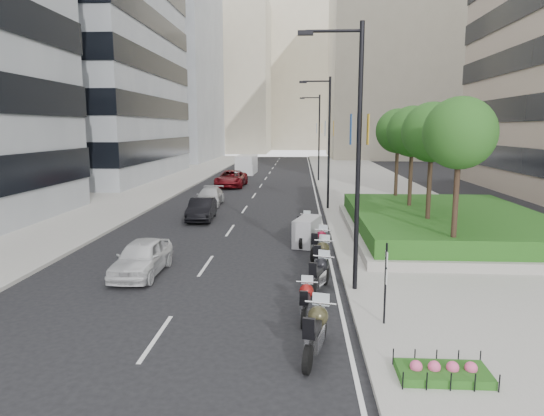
# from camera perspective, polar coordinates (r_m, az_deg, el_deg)

# --- Properties ---
(ground) EXTENTS (160.00, 160.00, 0.00)m
(ground) POSITION_cam_1_polar(r_m,az_deg,el_deg) (16.43, -5.27, -10.75)
(ground) COLOR black
(ground) RESTS_ON ground
(sidewalk_right) EXTENTS (10.00, 100.00, 0.15)m
(sidewalk_right) POSITION_cam_1_polar(r_m,az_deg,el_deg) (46.06, 11.60, 2.29)
(sidewalk_right) COLOR #9E9B93
(sidewalk_right) RESTS_ON ground
(sidewalk_left) EXTENTS (8.00, 100.00, 0.15)m
(sidewalk_left) POSITION_cam_1_polar(r_m,az_deg,el_deg) (47.80, -14.19, 2.45)
(sidewalk_left) COLOR #9E9B93
(sidewalk_left) RESTS_ON ground
(lane_edge) EXTENTS (0.12, 100.00, 0.01)m
(lane_edge) POSITION_cam_1_polar(r_m,az_deg,el_deg) (45.61, 4.99, 2.29)
(lane_edge) COLOR silver
(lane_edge) RESTS_ON ground
(lane_centre) EXTENTS (0.12, 100.00, 0.01)m
(lane_centre) POSITION_cam_1_polar(r_m,az_deg,el_deg) (45.75, -1.53, 2.35)
(lane_centre) COLOR silver
(lane_centre) RESTS_ON ground
(building_grey_far) EXTENTS (22.00, 26.00, 30.00)m
(building_grey_far) POSITION_cam_1_polar(r_m,az_deg,el_deg) (89.71, -14.27, 15.14)
(building_grey_far) COLOR gray
(building_grey_far) RESTS_ON ground
(building_cream_right) EXTENTS (28.00, 24.00, 36.00)m
(building_cream_right) POSITION_cam_1_polar(r_m,az_deg,el_deg) (98.02, 15.52, 16.35)
(building_cream_right) COLOR #B7AD93
(building_cream_right) RESTS_ON ground
(building_cream_left) EXTENTS (26.00, 24.00, 34.00)m
(building_cream_left) POSITION_cam_1_polar(r_m,az_deg,el_deg) (117.57, -6.87, 14.92)
(building_cream_left) COLOR #B7AD93
(building_cream_left) RESTS_ON ground
(building_cream_centre) EXTENTS (30.00, 24.00, 38.00)m
(building_cream_centre) POSITION_cam_1_polar(r_m,az_deg,el_deg) (135.89, 3.29, 15.07)
(building_cream_centre) COLOR #B7AD93
(building_cream_centre) RESTS_ON ground
(planter) EXTENTS (10.00, 14.00, 0.40)m
(planter) POSITION_cam_1_polar(r_m,az_deg,el_deg) (26.89, 19.76, -2.51)
(planter) COLOR #9E9993
(planter) RESTS_ON sidewalk_right
(hedge) EXTENTS (9.40, 13.40, 0.80)m
(hedge) POSITION_cam_1_polar(r_m,az_deg,el_deg) (26.78, 19.84, -1.25)
(hedge) COLOR #204A15
(hedge) RESTS_ON planter
(flower_bed) EXTENTS (2.00, 1.00, 0.20)m
(flower_bed) POSITION_cam_1_polar(r_m,az_deg,el_deg) (12.02, 19.48, -17.88)
(flower_bed) COLOR #204A15
(flower_bed) RESTS_ON sidewalk_right
(tree_0) EXTENTS (2.80, 2.80, 6.30)m
(tree_0) POSITION_cam_1_polar(r_m,az_deg,el_deg) (20.19, 21.23, 8.15)
(tree_0) COLOR #332319
(tree_0) RESTS_ON planter
(tree_1) EXTENTS (2.80, 2.80, 6.30)m
(tree_1) POSITION_cam_1_polar(r_m,az_deg,el_deg) (24.03, 18.32, 8.42)
(tree_1) COLOR #332319
(tree_1) RESTS_ON planter
(tree_2) EXTENTS (2.80, 2.80, 6.30)m
(tree_2) POSITION_cam_1_polar(r_m,az_deg,el_deg) (27.92, 16.21, 8.60)
(tree_2) COLOR #332319
(tree_2) RESTS_ON planter
(tree_3) EXTENTS (2.80, 2.80, 6.30)m
(tree_3) POSITION_cam_1_polar(r_m,az_deg,el_deg) (31.83, 14.61, 8.72)
(tree_3) COLOR #332319
(tree_3) RESTS_ON planter
(lamp_post_0) EXTENTS (2.34, 0.45, 9.00)m
(lamp_post_0) POSITION_cam_1_polar(r_m,az_deg,el_deg) (16.34, 9.63, 7.23)
(lamp_post_0) COLOR black
(lamp_post_0) RESTS_ON ground
(lamp_post_1) EXTENTS (2.34, 0.45, 9.00)m
(lamp_post_1) POSITION_cam_1_polar(r_m,az_deg,el_deg) (33.29, 6.46, 8.37)
(lamp_post_1) COLOR black
(lamp_post_1) RESTS_ON ground
(lamp_post_2) EXTENTS (2.34, 0.45, 9.00)m
(lamp_post_2) POSITION_cam_1_polar(r_m,az_deg,el_deg) (51.27, 5.39, 8.74)
(lamp_post_2) COLOR black
(lamp_post_2) RESTS_ON ground
(parking_sign) EXTENTS (0.06, 0.32, 2.50)m
(parking_sign) POSITION_cam_1_polar(r_m,az_deg,el_deg) (14.10, 13.22, -8.16)
(parking_sign) COLOR black
(parking_sign) RESTS_ON ground
(motorcycle_0) EXTENTS (0.89, 2.41, 1.22)m
(motorcycle_0) POSITION_cam_1_polar(r_m,az_deg,el_deg) (12.49, 5.18, -14.24)
(motorcycle_0) COLOR black
(motorcycle_0) RESTS_ON ground
(motorcycle_1) EXTENTS (0.67, 2.01, 1.00)m
(motorcycle_1) POSITION_cam_1_polar(r_m,az_deg,el_deg) (14.77, 3.99, -10.88)
(motorcycle_1) COLOR black
(motorcycle_1) RESTS_ON ground
(motorcycle_2) EXTENTS (0.97, 2.23, 1.15)m
(motorcycle_2) POSITION_cam_1_polar(r_m,az_deg,el_deg) (17.08, 5.60, -7.79)
(motorcycle_2) COLOR black
(motorcycle_2) RESTS_ON ground
(motorcycle_3) EXTENTS (0.89, 2.35, 1.19)m
(motorcycle_3) POSITION_cam_1_polar(r_m,az_deg,el_deg) (19.24, 5.83, -5.73)
(motorcycle_3) COLOR black
(motorcycle_3) RESTS_ON ground
(motorcycle_4) EXTENTS (0.97, 2.24, 1.15)m
(motorcycle_4) POSITION_cam_1_polar(r_m,az_deg,el_deg) (21.43, 5.62, -4.21)
(motorcycle_4) COLOR black
(motorcycle_4) RESTS_ON ground
(motorcycle_5) EXTENTS (1.47, 2.39, 1.35)m
(motorcycle_5) POSITION_cam_1_polar(r_m,az_deg,el_deg) (23.55, 4.15, -2.79)
(motorcycle_5) COLOR black
(motorcycle_5) RESTS_ON ground
(motorcycle_6) EXTENTS (0.90, 2.07, 1.06)m
(motorcycle_6) POSITION_cam_1_polar(r_m,az_deg,el_deg) (25.74, 3.77, -1.98)
(motorcycle_6) COLOR black
(motorcycle_6) RESTS_ON ground
(car_a) EXTENTS (1.67, 4.06, 1.38)m
(car_a) POSITION_cam_1_polar(r_m,az_deg,el_deg) (19.53, -15.07, -5.63)
(car_a) COLOR silver
(car_a) RESTS_ON ground
(car_b) EXTENTS (1.64, 4.17, 1.35)m
(car_b) POSITION_cam_1_polar(r_m,az_deg,el_deg) (30.23, -8.27, -0.14)
(car_b) COLOR black
(car_b) RESTS_ON ground
(car_c) EXTENTS (1.91, 4.44, 1.27)m
(car_c) POSITION_cam_1_polar(r_m,az_deg,el_deg) (35.93, -7.34, 1.33)
(car_c) COLOR #B3B3B5
(car_c) RESTS_ON ground
(car_d) EXTENTS (2.74, 5.72, 1.57)m
(car_d) POSITION_cam_1_polar(r_m,az_deg,el_deg) (46.94, -4.83, 3.45)
(car_d) COLOR #630B12
(car_d) RESTS_ON ground
(delivery_van) EXTENTS (2.26, 5.49, 2.27)m
(delivery_van) POSITION_cam_1_polar(r_m,az_deg,el_deg) (60.01, -3.02, 5.04)
(delivery_van) COLOR silver
(delivery_van) RESTS_ON ground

